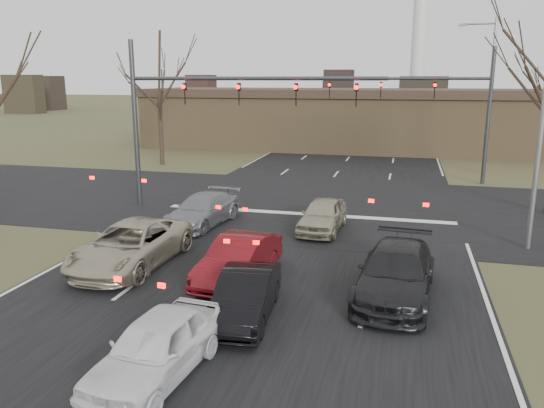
{
  "coord_description": "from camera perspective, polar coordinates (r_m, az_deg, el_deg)",
  "views": [
    {
      "loc": [
        4.36,
        -10.64,
        6.19
      ],
      "look_at": [
        0.03,
        6.51,
        2.0
      ],
      "focal_mm": 35.0,
      "sensor_mm": 36.0,
      "label": 1
    }
  ],
  "objects": [
    {
      "name": "tree_left_far",
      "position": [
        39.65,
        -12.2,
        14.71
      ],
      "size": [
        5.7,
        5.7,
        9.5
      ],
      "color": "black",
      "rests_on": "ground"
    },
    {
      "name": "ground",
      "position": [
        13.05,
        -7.39,
        -15.1
      ],
      "size": [
        360.0,
        360.0,
        0.0
      ],
      "primitive_type": "plane",
      "color": "#404524",
      "rests_on": "ground"
    },
    {
      "name": "building",
      "position": [
        48.82,
        11.51,
        8.93
      ],
      "size": [
        42.4,
        10.4,
        5.3
      ],
      "color": "olive",
      "rests_on": "ground"
    },
    {
      "name": "car_silver_suv",
      "position": [
        18.46,
        -14.95,
        -4.3
      ],
      "size": [
        2.6,
        5.4,
        1.48
      ],
      "primitive_type": "imported",
      "rotation": [
        0.0,
        0.0,
        -0.03
      ],
      "color": "#AEA48C",
      "rests_on": "ground"
    },
    {
      "name": "streetlight_right_near",
      "position": [
        21.12,
        26.84,
        10.29
      ],
      "size": [
        2.34,
        0.25,
        10.0
      ],
      "color": "gray",
      "rests_on": "ground"
    },
    {
      "name": "car_black_hatch",
      "position": [
        14.15,
        -2.87,
        -9.8
      ],
      "size": [
        1.69,
        3.97,
        1.27
      ],
      "primitive_type": "imported",
      "rotation": [
        0.0,
        0.0,
        0.09
      ],
      "color": "black",
      "rests_on": "ground"
    },
    {
      "name": "mast_arm_far",
      "position": [
        33.71,
        17.59,
        10.73
      ],
      "size": [
        11.12,
        0.24,
        8.0
      ],
      "color": "#383A3D",
      "rests_on": "ground"
    },
    {
      "name": "mast_arm_near",
      "position": [
        25.53,
        -8.04,
        10.7
      ],
      "size": [
        12.12,
        0.24,
        8.0
      ],
      "color": "#383A3D",
      "rests_on": "ground"
    },
    {
      "name": "road_main",
      "position": [
        71.04,
        10.71,
        8.11
      ],
      "size": [
        14.0,
        300.0,
        0.02
      ],
      "primitive_type": "cube",
      "color": "black",
      "rests_on": "ground"
    },
    {
      "name": "car_grey_ahead",
      "position": [
        23.09,
        -7.48,
        -0.63
      ],
      "size": [
        2.45,
        4.78,
        1.33
      ],
      "primitive_type": "imported",
      "rotation": [
        0.0,
        0.0,
        -0.13
      ],
      "color": "gray",
      "rests_on": "ground"
    },
    {
      "name": "streetlight_right_far",
      "position": [
        37.97,
        22.15,
        11.46
      ],
      "size": [
        2.34,
        0.25,
        10.0
      ],
      "color": "gray",
      "rests_on": "ground"
    },
    {
      "name": "car_white_sedan",
      "position": [
        11.81,
        -12.36,
        -14.82
      ],
      "size": [
        1.99,
        4.13,
        1.36
      ],
      "primitive_type": "imported",
      "rotation": [
        0.0,
        0.0,
        -0.1
      ],
      "color": "white",
      "rests_on": "ground"
    },
    {
      "name": "car_silver_ahead",
      "position": [
        22.09,
        5.47,
        -1.18
      ],
      "size": [
        1.81,
        4.05,
        1.35
      ],
      "primitive_type": "imported",
      "rotation": [
        0.0,
        0.0,
        -0.05
      ],
      "color": "#A59F86",
      "rests_on": "ground"
    },
    {
      "name": "car_red_ahead",
      "position": [
        16.68,
        -3.6,
        -5.94
      ],
      "size": [
        1.88,
        4.33,
        1.39
      ],
      "primitive_type": "imported",
      "rotation": [
        0.0,
        0.0,
        -0.1
      ],
      "color": "#600D12",
      "rests_on": "ground"
    },
    {
      "name": "car_charcoal_sedan",
      "position": [
        15.81,
        13.18,
        -7.24
      ],
      "size": [
        2.46,
        5.2,
        1.46
      ],
      "primitive_type": "imported",
      "rotation": [
        0.0,
        0.0,
        -0.08
      ],
      "color": "black",
      "rests_on": "ground"
    },
    {
      "name": "road_cross",
      "position": [
        26.73,
        4.41,
        -0.07
      ],
      "size": [
        200.0,
        14.0,
        0.02
      ],
      "primitive_type": "cube",
      "color": "black",
      "rests_on": "ground"
    }
  ]
}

